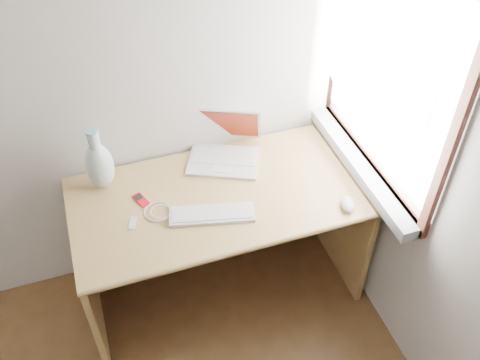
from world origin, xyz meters
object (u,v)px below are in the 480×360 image
object	(u,v)px
vase	(99,164)
desk	(215,213)
laptop	(220,149)
external_keyboard	(212,214)

from	to	relation	value
vase	desk	bearing A→B (deg)	-16.60
laptop	vase	xyz separation A→B (m)	(-0.59, -0.02, 0.08)
vase	external_keyboard	bearing A→B (deg)	-39.54
desk	laptop	bearing A→B (deg)	63.11
desk	laptop	xyz separation A→B (m)	(0.09, 0.17, 0.27)
desk	external_keyboard	world-z (taller)	external_keyboard
desk	external_keyboard	xyz separation A→B (m)	(-0.07, -0.21, 0.22)
laptop	desk	bearing A→B (deg)	-92.22
external_keyboard	desk	bearing A→B (deg)	84.38
desk	external_keyboard	bearing A→B (deg)	-109.16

